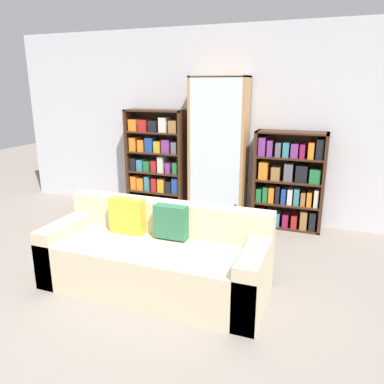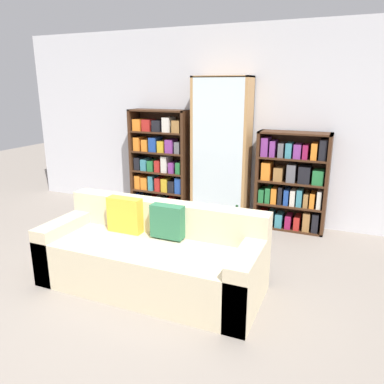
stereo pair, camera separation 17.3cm
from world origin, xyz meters
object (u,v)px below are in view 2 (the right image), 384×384
(bookshelf_left, at_px, (160,164))
(bookshelf_right, at_px, (292,183))
(display_cabinet, at_px, (221,152))
(couch, at_px, (152,257))
(wine_bottle, at_px, (236,222))

(bookshelf_left, xyz_separation_m, bookshelf_right, (1.98, 0.00, -0.09))
(display_cabinet, distance_m, bookshelf_right, 1.06)
(couch, distance_m, display_cabinet, 2.19)
(couch, bearing_deg, bookshelf_left, 115.44)
(couch, relative_size, bookshelf_right, 1.61)
(bookshelf_right, distance_m, wine_bottle, 0.91)
(bookshelf_left, height_order, wine_bottle, bookshelf_left)
(couch, height_order, bookshelf_right, bookshelf_right)
(couch, xyz_separation_m, display_cabinet, (-0.01, 2.07, 0.71))
(couch, height_order, bookshelf_left, bookshelf_left)
(display_cabinet, distance_m, wine_bottle, 1.02)
(bookshelf_left, height_order, display_cabinet, display_cabinet)
(bookshelf_right, bearing_deg, bookshelf_left, -180.00)
(bookshelf_left, relative_size, display_cabinet, 0.77)
(bookshelf_right, xyz_separation_m, wine_bottle, (-0.62, -0.46, -0.48))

